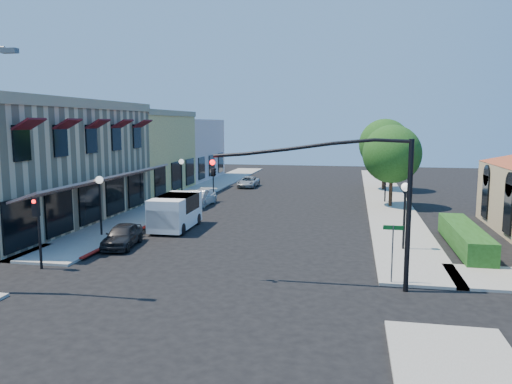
% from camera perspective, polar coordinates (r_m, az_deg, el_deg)
% --- Properties ---
extents(ground, '(120.00, 120.00, 0.00)m').
position_cam_1_polar(ground, '(20.27, -6.43, -11.15)').
color(ground, black).
rests_on(ground, ground).
extents(sidewalk_left, '(3.50, 50.00, 0.12)m').
position_cam_1_polar(sidewalk_left, '(47.99, -6.74, 0.00)').
color(sidewalk_left, gray).
rests_on(sidewalk_left, ground).
extents(sidewalk_right, '(3.50, 50.00, 0.12)m').
position_cam_1_polar(sidewalk_right, '(45.81, 14.59, -0.57)').
color(sidewalk_right, gray).
rests_on(sidewalk_right, ground).
extents(curb_red_strip, '(0.25, 10.00, 0.06)m').
position_cam_1_polar(curb_red_strip, '(29.92, -14.51, -5.10)').
color(curb_red_strip, maroon).
rests_on(curb_red_strip, ground).
extents(corner_brick_building, '(11.77, 18.20, 8.10)m').
position_cam_1_polar(corner_brick_building, '(36.27, -24.95, 3.06)').
color(corner_brick_building, '#C8B287').
rests_on(corner_brick_building, ground).
extents(yellow_stucco_building, '(10.00, 12.00, 7.60)m').
position_cam_1_polar(yellow_stucco_building, '(49.21, -14.70, 4.37)').
color(yellow_stucco_building, tan).
rests_on(yellow_stucco_building, ground).
extents(pink_stucco_building, '(10.00, 12.00, 7.00)m').
position_cam_1_polar(pink_stucco_building, '(60.25, -9.73, 4.82)').
color(pink_stucco_building, beige).
rests_on(pink_stucco_building, ground).
extents(hedge, '(1.40, 8.00, 1.10)m').
position_cam_1_polar(hedge, '(28.64, 22.68, -6.04)').
color(hedge, '#1C4513').
rests_on(hedge, ground).
extents(street_tree_a, '(4.56, 4.56, 6.48)m').
position_cam_1_polar(street_tree_a, '(40.43, 15.29, 4.20)').
color(street_tree_a, '#341E14').
rests_on(street_tree_a, ground).
extents(street_tree_b, '(4.94, 4.94, 7.02)m').
position_cam_1_polar(street_tree_b, '(50.38, 14.49, 5.30)').
color(street_tree_b, '#341E14').
rests_on(street_tree_b, ground).
extents(signal_mast_arm, '(8.01, 0.39, 6.00)m').
position_cam_1_polar(signal_mast_arm, '(19.91, 11.02, 0.51)').
color(signal_mast_arm, black).
rests_on(signal_mast_arm, ground).
extents(secondary_signal, '(0.28, 0.42, 3.32)m').
position_cam_1_polar(secondary_signal, '(24.42, -23.72, -2.87)').
color(secondary_signal, black).
rests_on(secondary_signal, ground).
extents(street_name_sign, '(0.80, 0.06, 2.50)m').
position_cam_1_polar(street_name_sign, '(21.10, 15.35, -5.81)').
color(street_name_sign, '#595B5E').
rests_on(street_name_sign, ground).
extents(lamppost_left_near, '(0.44, 0.44, 3.57)m').
position_cam_1_polar(lamppost_left_near, '(30.16, -17.43, 0.17)').
color(lamppost_left_near, black).
rests_on(lamppost_left_near, ground).
extents(lamppost_left_far, '(0.44, 0.44, 3.57)m').
position_cam_1_polar(lamppost_left_far, '(42.91, -8.52, 2.64)').
color(lamppost_left_far, black).
rests_on(lamppost_left_far, ground).
extents(lamppost_right_near, '(0.44, 0.44, 3.57)m').
position_cam_1_polar(lamppost_right_near, '(26.67, 16.67, -0.77)').
color(lamppost_right_near, black).
rests_on(lamppost_right_near, ground).
extents(lamppost_right_far, '(0.44, 0.44, 3.57)m').
position_cam_1_polar(lamppost_right_far, '(42.51, 14.62, 2.42)').
color(lamppost_right_far, black).
rests_on(lamppost_right_far, ground).
extents(white_van, '(2.18, 4.79, 2.11)m').
position_cam_1_polar(white_van, '(31.52, -9.20, -2.04)').
color(white_van, white).
rests_on(white_van, ground).
extents(parked_car_a, '(1.95, 3.83, 1.25)m').
position_cam_1_polar(parked_car_a, '(27.73, -15.02, -4.82)').
color(parked_car_a, black).
rests_on(parked_car_a, ground).
extents(parked_car_b, '(1.68, 4.05, 1.30)m').
position_cam_1_polar(parked_car_b, '(39.60, -6.77, -0.80)').
color(parked_car_b, '#A7AAAC').
rests_on(parked_car_b, ground).
extents(parked_car_c, '(1.95, 4.29, 1.22)m').
position_cam_1_polar(parked_car_c, '(40.55, -6.34, -0.65)').
color(parked_car_c, silver).
rests_on(parked_car_c, ground).
extents(parked_car_d, '(1.85, 3.91, 1.08)m').
position_cam_1_polar(parked_car_d, '(51.72, -0.88, 1.16)').
color(parked_car_d, '#A7A9AC').
rests_on(parked_car_d, ground).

